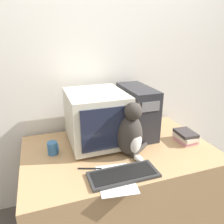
{
  "coord_description": "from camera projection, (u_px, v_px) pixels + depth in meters",
  "views": [
    {
      "loc": [
        -0.52,
        -0.9,
        1.53
      ],
      "look_at": [
        -0.05,
        0.46,
        1.0
      ],
      "focal_mm": 35.0,
      "sensor_mm": 36.0,
      "label": 1
    }
  ],
  "objects": [
    {
      "name": "wall_back",
      "position": [
        99.0,
        66.0,
        1.89
      ],
      "size": [
        7.0,
        0.05,
        2.5
      ],
      "color": "silver",
      "rests_on": "ground_plane"
    },
    {
      "name": "desk",
      "position": [
        119.0,
        187.0,
        1.76
      ],
      "size": [
        1.38,
        0.87,
        0.71
      ],
      "color": "tan",
      "rests_on": "ground_plane"
    },
    {
      "name": "crt_monitor",
      "position": [
        96.0,
        118.0,
        1.64
      ],
      "size": [
        0.42,
        0.48,
        0.41
      ],
      "color": "beige",
      "rests_on": "desk"
    },
    {
      "name": "computer_tower",
      "position": [
        137.0,
        111.0,
        1.8
      ],
      "size": [
        0.2,
        0.45,
        0.4
      ],
      "color": "#28282D",
      "rests_on": "desk"
    },
    {
      "name": "keyboard",
      "position": [
        123.0,
        174.0,
        1.32
      ],
      "size": [
        0.42,
        0.18,
        0.02
      ],
      "color": "#2D2D2D",
      "rests_on": "desk"
    },
    {
      "name": "cat",
      "position": [
        131.0,
        133.0,
        1.49
      ],
      "size": [
        0.28,
        0.26,
        0.4
      ],
      "rotation": [
        0.0,
        0.0,
        0.25
      ],
      "color": "#38332D",
      "rests_on": "desk"
    },
    {
      "name": "book_stack",
      "position": [
        186.0,
        136.0,
        1.72
      ],
      "size": [
        0.14,
        0.19,
        0.09
      ],
      "color": "pink",
      "rests_on": "desk"
    },
    {
      "name": "pen",
      "position": [
        90.0,
        168.0,
        1.38
      ],
      "size": [
        0.15,
        0.06,
        0.01
      ],
      "color": "black",
      "rests_on": "desk"
    },
    {
      "name": "paper_sheet",
      "position": [
        116.0,
        179.0,
        1.29
      ],
      "size": [
        0.25,
        0.32,
        0.0
      ],
      "color": "white",
      "rests_on": "desk"
    },
    {
      "name": "mug",
      "position": [
        53.0,
        148.0,
        1.54
      ],
      "size": [
        0.08,
        0.07,
        0.09
      ],
      "color": "#33669E",
      "rests_on": "desk"
    }
  ]
}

